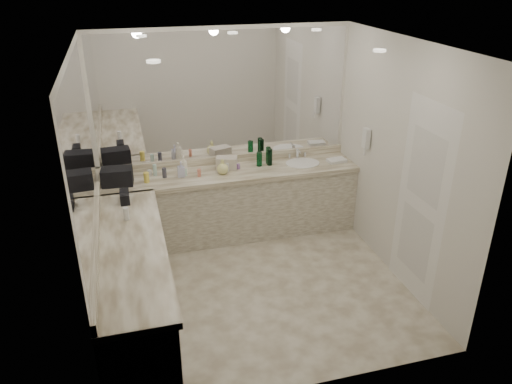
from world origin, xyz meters
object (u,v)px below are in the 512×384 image
object	(u,v)px
sink	(303,164)
black_toiletry_bag	(117,176)
cream_cosmetic_case	(227,163)
soap_bottle_b	(181,169)
soap_bottle_c	(222,167)
hand_towel	(337,160)
wall_phone	(366,138)
soap_bottle_a	(184,165)

from	to	relation	value
sink	black_toiletry_bag	distance (m)	2.32
cream_cosmetic_case	sink	bearing A→B (deg)	12.42
soap_bottle_b	soap_bottle_c	world-z (taller)	soap_bottle_b
hand_towel	soap_bottle_c	distance (m)	1.51
wall_phone	hand_towel	bearing A→B (deg)	110.08
hand_towel	soap_bottle_c	size ratio (longest dim) A/B	1.26
black_toiletry_bag	cream_cosmetic_case	size ratio (longest dim) A/B	1.38
black_toiletry_bag	soap_bottle_a	xyz separation A→B (m)	(0.79, 0.09, 0.02)
black_toiletry_bag	soap_bottle_a	size ratio (longest dim) A/B	1.48
cream_cosmetic_case	hand_towel	xyz separation A→B (m)	(1.43, -0.16, -0.05)
soap_bottle_a	soap_bottle_c	bearing A→B (deg)	-12.38
cream_cosmetic_case	soap_bottle_b	size ratio (longest dim) A/B	1.34
black_toiletry_bag	hand_towel	distance (m)	2.76
black_toiletry_bag	cream_cosmetic_case	distance (m)	1.34
wall_phone	sink	bearing A→B (deg)	140.43
cream_cosmetic_case	black_toiletry_bag	bearing A→B (deg)	-155.51
sink	cream_cosmetic_case	world-z (taller)	cream_cosmetic_case
cream_cosmetic_case	soap_bottle_a	size ratio (longest dim) A/B	1.07
wall_phone	soap_bottle_b	size ratio (longest dim) A/B	1.25
sink	soap_bottle_b	world-z (taller)	soap_bottle_b
black_toiletry_bag	sink	bearing A→B (deg)	1.31
hand_towel	soap_bottle_b	xyz separation A→B (m)	(-2.01, 0.05, 0.08)
sink	wall_phone	world-z (taller)	wall_phone
hand_towel	soap_bottle_a	world-z (taller)	soap_bottle_a
soap_bottle_c	soap_bottle_a	bearing A→B (deg)	167.62
wall_phone	hand_towel	xyz separation A→B (m)	(-0.16, 0.43, -0.43)
soap_bottle_a	black_toiletry_bag	bearing A→B (deg)	-173.20
sink	soap_bottle_c	bearing A→B (deg)	-176.86
wall_phone	soap_bottle_a	bearing A→B (deg)	165.72
hand_towel	soap_bottle_c	bearing A→B (deg)	179.70
sink	wall_phone	distance (m)	0.91
soap_bottle_b	sink	bearing A→B (deg)	0.53
soap_bottle_b	hand_towel	bearing A→B (deg)	-1.48
soap_bottle_a	sink	bearing A→B (deg)	-1.56
soap_bottle_c	sink	bearing A→B (deg)	3.14
soap_bottle_b	soap_bottle_c	size ratio (longest dim) A/B	1.03
soap_bottle_b	soap_bottle_c	distance (m)	0.50
hand_towel	cream_cosmetic_case	bearing A→B (deg)	173.46
black_toiletry_bag	hand_towel	xyz separation A→B (m)	(2.76, -0.01, -0.08)
wall_phone	soap_bottle_a	distance (m)	2.22
sink	hand_towel	size ratio (longest dim) A/B	1.89
sink	black_toiletry_bag	bearing A→B (deg)	-178.69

